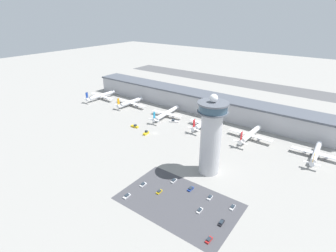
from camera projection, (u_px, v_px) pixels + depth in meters
ground_plane at (155, 133)px, 222.14m from camera, size 1000.00×1000.00×0.00m
terminal_building at (198, 101)px, 269.60m from camera, size 265.19×25.00×18.88m
runway_strip at (245, 83)px, 371.33m from camera, size 397.78×44.00×0.01m
control_tower at (211, 135)px, 159.41m from camera, size 18.43×18.43×52.13m
parking_lot_surface at (178, 202)px, 143.00m from camera, size 64.00×40.00×0.01m
airplane_gate_alpha at (101, 96)px, 304.26m from camera, size 37.58×39.42×12.55m
airplane_gate_bravo at (130, 102)px, 283.71m from camera, size 41.23×34.89×12.50m
airplane_gate_charlie at (166, 113)px, 253.74m from camera, size 32.65×43.33×12.03m
airplane_gate_delta at (204, 123)px, 231.18m from camera, size 30.58×35.00×12.95m
airplane_gate_echo at (250, 135)px, 209.57m from camera, size 35.79×37.19×13.23m
airplane_gate_foxtrot at (316, 153)px, 183.87m from camera, size 32.39×36.89×11.62m
service_truck_catering at (135, 126)px, 232.95m from camera, size 7.37×2.95×2.68m
service_truck_fuel at (146, 133)px, 220.00m from camera, size 2.81×5.98×3.09m
service_truck_baggage at (174, 121)px, 243.54m from camera, size 8.52×5.82×2.45m
car_grey_coupe at (191, 189)px, 152.40m from camera, size 2.01×4.67×1.48m
car_black_suv at (200, 210)px, 136.09m from camera, size 1.75×4.52×1.38m
car_green_van at (143, 185)px, 156.17m from camera, size 1.98×4.53×1.46m
car_red_hatchback at (174, 181)px, 159.71m from camera, size 1.96×4.84×1.45m
car_navy_sedan at (221, 223)px, 128.29m from camera, size 1.89×4.74×1.41m
car_yellow_taxi at (159, 192)px, 150.08m from camera, size 1.76×4.14×1.38m
car_silver_sedan at (233, 207)px, 138.27m from camera, size 1.83×4.54×1.41m
car_blue_compact at (209, 240)px, 118.77m from camera, size 1.92×4.37×1.37m
car_white_wagon at (210, 197)px, 145.43m from camera, size 2.00×4.24×1.49m
car_maroon_suv at (127, 196)px, 146.62m from camera, size 1.99×4.81×1.37m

